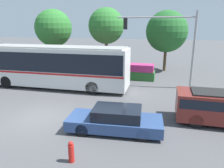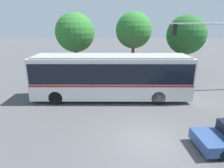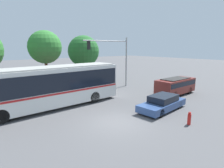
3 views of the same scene
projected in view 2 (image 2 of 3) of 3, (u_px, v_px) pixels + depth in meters
name	position (u px, v px, depth m)	size (l,w,h in m)	color
ground_plane	(148.00, 141.00, 9.74)	(140.00, 140.00, 0.00)	#4C4C4F
city_bus	(111.00, 75.00, 14.67)	(11.85, 2.86, 3.40)	silver
traffic_light_pole	(219.00, 43.00, 16.16)	(6.25, 0.24, 6.08)	gray
flowering_hedge	(137.00, 75.00, 19.17)	(10.51, 1.32, 1.46)	#286028
street_tree_left	(75.00, 33.00, 20.72)	(4.16, 4.16, 6.77)	brown
street_tree_centre	(134.00, 30.00, 20.49)	(3.79, 3.79, 6.82)	brown
street_tree_right	(186.00, 35.00, 22.40)	(4.48, 4.48, 6.59)	brown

